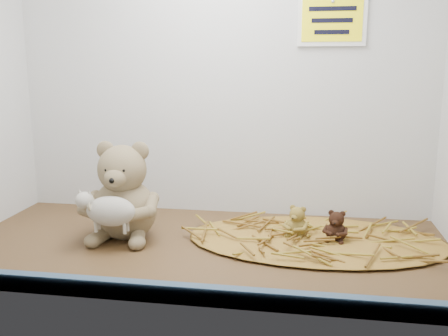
% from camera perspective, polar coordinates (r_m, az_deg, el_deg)
% --- Properties ---
extents(alcove_shell, '(1.20, 0.60, 0.90)m').
position_cam_1_polar(alcove_shell, '(1.24, -1.82, 12.43)').
color(alcove_shell, '#462F18').
rests_on(alcove_shell, ground).
extents(front_rail, '(1.19, 0.02, 0.04)m').
position_cam_1_polar(front_rail, '(0.97, -6.03, -13.98)').
color(front_rail, '#3A526E').
rests_on(front_rail, shelf_floor).
extents(straw_bed, '(0.64, 0.37, 0.01)m').
position_cam_1_polar(straw_bed, '(1.28, 10.45, -8.02)').
color(straw_bed, brown).
rests_on(straw_bed, shelf_floor).
extents(main_teddy, '(0.21, 0.22, 0.25)m').
position_cam_1_polar(main_teddy, '(1.29, -11.39, -2.46)').
color(main_teddy, '#8F7E58').
rests_on(main_teddy, shelf_floor).
extents(toy_lamb, '(0.16, 0.10, 0.10)m').
position_cam_1_polar(toy_lamb, '(1.22, -12.79, -4.84)').
color(toy_lamb, '#AFAA9D').
rests_on(toy_lamb, main_teddy).
extents(mini_teddy_tan, '(0.09, 0.09, 0.08)m').
position_cam_1_polar(mini_teddy_tan, '(1.27, 8.38, -5.87)').
color(mini_teddy_tan, olive).
rests_on(mini_teddy_tan, straw_bed).
extents(mini_teddy_brown, '(0.07, 0.08, 0.08)m').
position_cam_1_polar(mini_teddy_brown, '(1.26, 12.71, -6.31)').
color(mini_teddy_brown, black).
rests_on(mini_teddy_brown, straw_bed).
extents(wall_sign, '(0.16, 0.01, 0.11)m').
position_cam_1_polar(wall_sign, '(1.43, 12.24, 16.14)').
color(wall_sign, '#FFF20D').
rests_on(wall_sign, back_wall).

